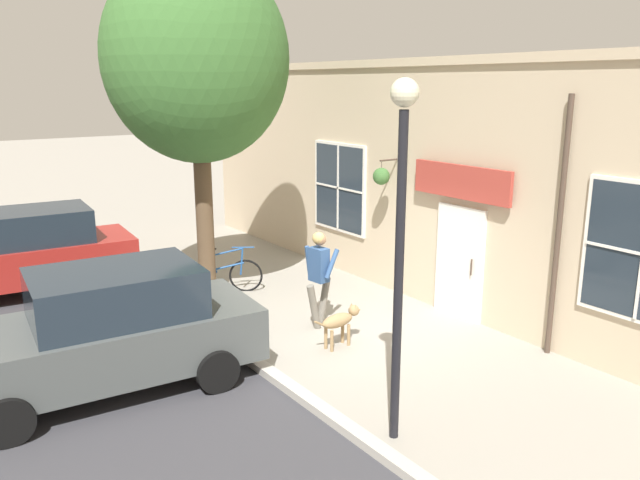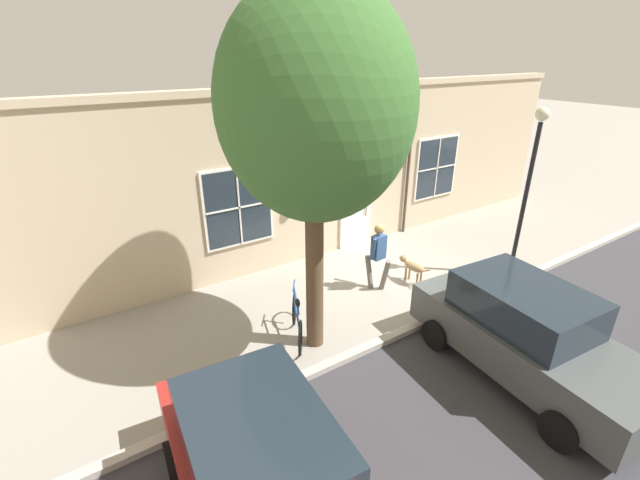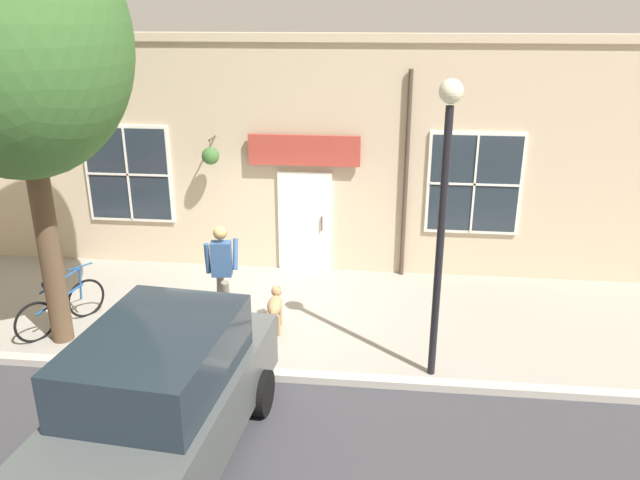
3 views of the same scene
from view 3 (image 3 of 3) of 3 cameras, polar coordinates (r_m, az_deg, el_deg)
name	(u,v)px [view 3 (image 3 of 3)]	position (r m, az deg, el deg)	size (l,w,h in m)	color
ground_plane	(261,315)	(11.28, -5.40, -6.82)	(90.00, 90.00, 0.00)	gray
storefront_facade	(281,156)	(12.64, -3.56, 7.66)	(0.95, 18.00, 4.72)	#C6B293
pedestrian_walking	(222,264)	(10.79, -8.99, -2.15)	(0.68, 0.55, 1.74)	#6B665B
dog_on_leash	(275,304)	(10.60, -4.13, -5.89)	(1.03, 0.30, 0.67)	#997A51
street_tree_by_curb	(17,52)	(10.02, -25.97, 15.23)	(3.51, 3.16, 6.63)	brown
leaning_bicycle	(62,307)	(11.53, -22.56, -5.68)	(1.56, 0.85, 1.00)	black
parked_car_mid_block	(156,405)	(7.62, -14.80, -14.35)	(4.44, 2.22, 1.75)	#474C4C
street_lamp	(444,189)	(8.56, 11.28, 4.60)	(0.32, 0.32, 4.31)	black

